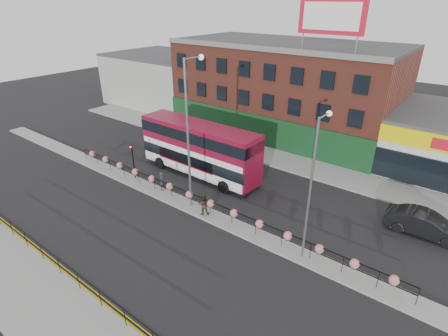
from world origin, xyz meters
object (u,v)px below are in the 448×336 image
Objects in this scene: pedestrian_b at (204,205)px; car at (426,224)px; double_decker_bus at (199,144)px; lamp_column_west at (190,124)px; pedestrian_a at (162,181)px; lamp_column_east at (313,179)px.

car is at bearing 167.89° from pedestrian_b.
double_decker_bus is at bearing -87.97° from pedestrian_b.
lamp_column_west is at bearing 111.72° from car.
pedestrian_a is at bearing 178.85° from lamp_column_west.
lamp_column_west is at bearing 178.82° from lamp_column_east.
pedestrian_b is 0.18× the size of lamp_column_east.
pedestrian_b is at bearing -117.63° from pedestrian_a.
car is 19.71m from pedestrian_a.
pedestrian_a is at bearing 107.30° from car.
lamp_column_west reaches higher than car.
pedestrian_b is 5.98m from lamp_column_west.
car is at bearing 51.82° from lamp_column_east.
lamp_column_east is at bearing 139.04° from car.
car is 3.17× the size of pedestrian_a.
pedestrian_a is 0.98× the size of pedestrian_b.
lamp_column_east is (7.89, 0.43, 4.51)m from pedestrian_b.
pedestrian_b is 0.15× the size of lamp_column_west.
lamp_column_east reaches higher than double_decker_bus.
double_decker_bus is 18.42m from car.
double_decker_bus is 6.59m from lamp_column_west.
pedestrian_a is 5.14m from pedestrian_b.
lamp_column_east is (-5.53, -7.03, 4.66)m from car.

